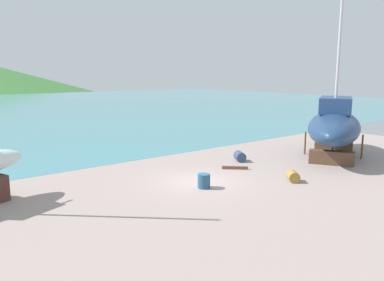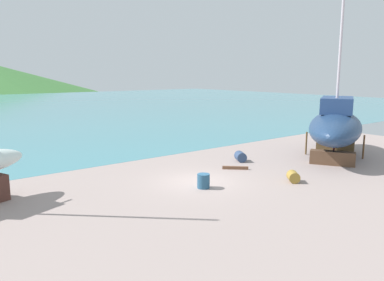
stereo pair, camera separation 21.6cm
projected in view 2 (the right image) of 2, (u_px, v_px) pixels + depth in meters
name	position (u px, v px, depth m)	size (l,w,h in m)	color
ground_plane	(271.00, 208.00, 16.95)	(47.59, 47.59, 0.00)	gray
sailboat_large_starboard	(335.00, 126.00, 27.06)	(11.16, 8.44, 18.39)	brown
barrel_by_slipway	(240.00, 157.00, 25.83)	(0.66, 0.66, 0.91)	navy
barrel_tar_black	(293.00, 177.00, 20.91)	(0.60, 0.60, 0.78)	olive
barrel_rust_near	(203.00, 181.00, 19.81)	(0.65, 0.65, 0.75)	#295474
timber_plank_near	(235.00, 168.00, 23.72)	(1.61, 0.17, 0.19)	brown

